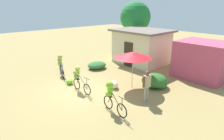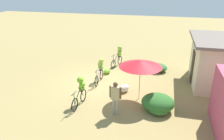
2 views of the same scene
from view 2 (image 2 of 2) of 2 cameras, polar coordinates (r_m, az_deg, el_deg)
The scene contains 12 objects.
ground_plane at distance 14.07m, azimuth -3.10°, elevation -3.10°, with size 60.00×60.00×0.00m, color #9A834E.
building_low at distance 14.78m, azimuth 26.44°, elevation 1.88°, with size 4.51×3.72×2.86m.
hedge_bush_front_left at distance 16.01m, azimuth 11.31°, elevation 0.68°, with size 1.31×1.52×0.52m, color #316931.
hedge_bush_front_right at distance 11.19m, azimuth 11.69°, elevation -8.20°, with size 1.49×1.61×0.81m, color #2E6727.
hedge_bush_mid at distance 11.07m, azimuth 11.88°, elevation -9.50°, with size 1.13×1.06×0.51m, color #2F6628.
market_umbrella at distance 11.38m, azimuth 7.35°, elevation 1.68°, with size 2.23×2.23×2.21m.
bicycle_leftmost at distance 16.64m, azimuth 1.76°, elevation 4.16°, with size 1.53×0.62×1.47m.
bicycle_near_pile at distance 13.93m, azimuth -3.04°, elevation 0.49°, with size 1.72×0.46×1.48m.
bicycle_center_loaded at distance 11.38m, azimuth -8.10°, elevation -4.77°, with size 1.68×0.42×1.49m.
banana_pile_on_ground at distance 15.27m, azimuth -1.26°, elevation -0.31°, with size 0.60×0.57×0.35m.
produce_sack at distance 12.78m, azimuth 3.15°, elevation -4.71°, with size 0.70×0.44×0.44m, color silver.
person_vendor at distance 10.32m, azimuth 0.87°, elevation -6.43°, with size 0.22×0.58×1.69m.
Camera 2 is at (12.18, 3.81, 5.92)m, focal length 35.55 mm.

